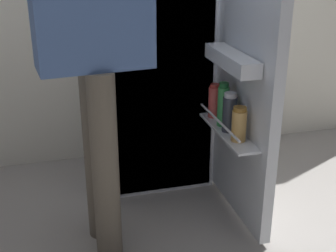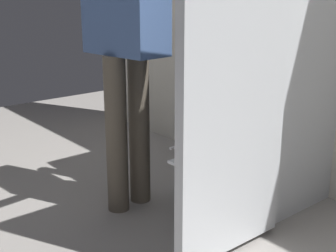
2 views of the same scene
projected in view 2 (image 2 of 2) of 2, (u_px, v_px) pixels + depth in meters
The scene contains 3 objects.
ground_plane at pixel (190, 220), 2.54m from camera, with size 6.28×6.28×0.00m, color gray.
refrigerator at pixel (260, 52), 2.57m from camera, with size 0.72×1.24×1.77m.
person at pixel (126, 17), 2.41m from camera, with size 0.63×0.77×1.77m.
Camera 2 is at (1.68, -1.55, 1.22)m, focal length 49.47 mm.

